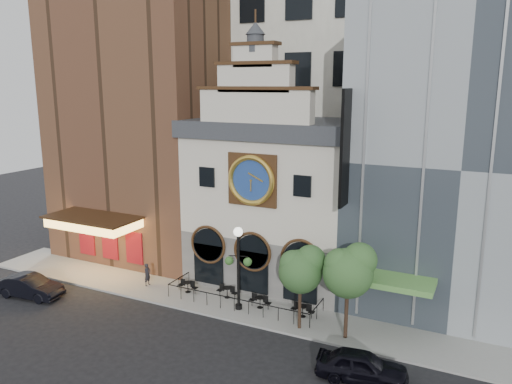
{
  "coord_description": "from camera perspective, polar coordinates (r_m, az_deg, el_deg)",
  "views": [
    {
      "loc": [
        14.76,
        -25.67,
        14.92
      ],
      "look_at": [
        -0.74,
        6.0,
        7.23
      ],
      "focal_mm": 35.0,
      "sensor_mm": 36.0,
      "label": 1
    }
  ],
  "objects": [
    {
      "name": "tree_left",
      "position": [
        30.46,
        5.21,
        -8.65
      ],
      "size": [
        2.76,
        2.66,
        5.32
      ],
      "color": "#382619",
      "rests_on": "sidewalk"
    },
    {
      "name": "bistro_1",
      "position": [
        35.79,
        -3.32,
        -11.28
      ],
      "size": [
        1.58,
        0.68,
        0.9
      ],
      "color": "black",
      "rests_on": "sidewalk"
    },
    {
      "name": "bistro_2",
      "position": [
        34.26,
        0.46,
        -12.38
      ],
      "size": [
        1.58,
        0.68,
        0.9
      ],
      "color": "black",
      "rests_on": "sidewalk"
    },
    {
      "name": "retail_building",
      "position": [
        36.02,
        23.08,
        3.69
      ],
      "size": [
        14.0,
        14.4,
        20.0
      ],
      "color": "gray",
      "rests_on": "ground"
    },
    {
      "name": "sidewalk",
      "position": [
        35.1,
        -1.46,
        -12.73
      ],
      "size": [
        44.0,
        5.0,
        0.15
      ],
      "primitive_type": "cube",
      "color": "gray",
      "rests_on": "ground"
    },
    {
      "name": "bistro_0",
      "position": [
        36.93,
        -7.8,
        -10.61
      ],
      "size": [
        1.58,
        0.68,
        0.9
      ],
      "color": "black",
      "rests_on": "sidewalk"
    },
    {
      "name": "lamppost",
      "position": [
        32.97,
        -2.04,
        -7.66
      ],
      "size": [
        1.77,
        0.93,
        5.69
      ],
      "rotation": [
        0.0,
        0.0,
        0.29
      ],
      "color": "black",
      "rests_on": "sidewalk"
    },
    {
      "name": "tree_right",
      "position": [
        29.58,
        10.6,
        -8.66
      ],
      "size": [
        3.04,
        2.93,
        5.86
      ],
      "color": "#382619",
      "rests_on": "sidewalk"
    },
    {
      "name": "pedestrian",
      "position": [
        38.48,
        -12.31,
        -9.19
      ],
      "size": [
        0.43,
        0.63,
        1.71
      ],
      "primitive_type": "imported",
      "rotation": [
        0.0,
        0.0,
        1.54
      ],
      "color": "black",
      "rests_on": "sidewalk"
    },
    {
      "name": "clock_building",
      "position": [
        37.52,
        2.25,
        -0.38
      ],
      "size": [
        12.6,
        8.78,
        18.65
      ],
      "color": "#605E5B",
      "rests_on": "ground"
    },
    {
      "name": "cafe_railing",
      "position": [
        34.88,
        -1.46,
        -11.94
      ],
      "size": [
        10.6,
        2.6,
        0.9
      ],
      "primitive_type": null,
      "color": "black",
      "rests_on": "sidewalk"
    },
    {
      "name": "office_tower",
      "position": [
        48.26,
        8.56,
        18.21
      ],
      "size": [
        20.0,
        16.0,
        40.0
      ],
      "primitive_type": "cube",
      "color": "silver",
      "rests_on": "ground"
    },
    {
      "name": "theater_building",
      "position": [
        45.23,
        -11.97,
        9.1
      ],
      "size": [
        14.0,
        15.6,
        25.0
      ],
      "color": "brown",
      "rests_on": "ground"
    },
    {
      "name": "bistro_3",
      "position": [
        33.2,
        5.36,
        -13.28
      ],
      "size": [
        1.58,
        0.68,
        0.9
      ],
      "color": "black",
      "rests_on": "sidewalk"
    },
    {
      "name": "car_left",
      "position": [
        39.51,
        -24.42,
        -9.79
      ],
      "size": [
        5.04,
        2.29,
        1.6
      ],
      "primitive_type": "imported",
      "rotation": [
        0.0,
        0.0,
        1.7
      ],
      "color": "black",
      "rests_on": "ground"
    },
    {
      "name": "ground",
      "position": [
        33.16,
        -3.52,
        -14.47
      ],
      "size": [
        120.0,
        120.0,
        0.0
      ],
      "primitive_type": "plane",
      "color": "black",
      "rests_on": "ground"
    },
    {
      "name": "car_right",
      "position": [
        27.51,
        12.0,
        -18.88
      ],
      "size": [
        4.89,
        2.51,
        1.59
      ],
      "primitive_type": "imported",
      "rotation": [
        0.0,
        0.0,
        1.71
      ],
      "color": "black",
      "rests_on": "ground"
    }
  ]
}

